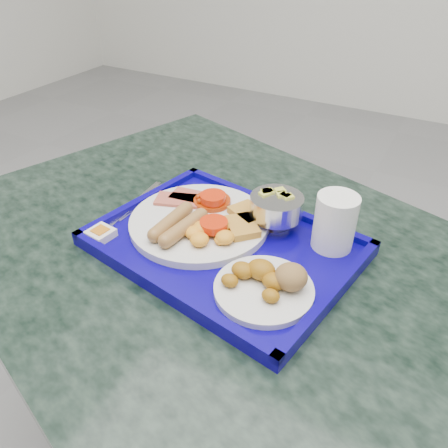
% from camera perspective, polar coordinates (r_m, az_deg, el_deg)
% --- Properties ---
extents(table, '(1.35, 1.11, 0.73)m').
position_cam_1_polar(table, '(0.90, 1.16, -13.33)').
color(table, gray).
rests_on(table, floor).
extents(tray, '(0.49, 0.40, 0.03)m').
position_cam_1_polar(tray, '(0.78, 0.00, -2.76)').
color(tray, '#0B027D').
rests_on(tray, table).
extents(main_plate, '(0.26, 0.26, 0.04)m').
position_cam_1_polar(main_plate, '(0.81, -2.93, 0.46)').
color(main_plate, silver).
rests_on(main_plate, tray).
extents(bread_plate, '(0.15, 0.15, 0.05)m').
position_cam_1_polar(bread_plate, '(0.68, 5.72, -7.69)').
color(bread_plate, silver).
rests_on(bread_plate, tray).
extents(fruit_bowl, '(0.10, 0.10, 0.07)m').
position_cam_1_polar(fruit_bowl, '(0.80, 6.83, 2.29)').
color(fruit_bowl, silver).
rests_on(fruit_bowl, tray).
extents(juice_cup, '(0.07, 0.07, 0.10)m').
position_cam_1_polar(juice_cup, '(0.77, 14.32, 0.46)').
color(juice_cup, white).
rests_on(juice_cup, tray).
extents(spoon, '(0.03, 0.15, 0.01)m').
position_cam_1_polar(spoon, '(0.93, -9.08, 3.95)').
color(spoon, silver).
rests_on(spoon, tray).
extents(knife, '(0.03, 0.18, 0.00)m').
position_cam_1_polar(knife, '(0.90, -11.41, 2.74)').
color(knife, silver).
rests_on(knife, tray).
extents(jam_packet, '(0.05, 0.05, 0.02)m').
position_cam_1_polar(jam_packet, '(0.82, -15.80, -1.22)').
color(jam_packet, white).
rests_on(jam_packet, tray).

